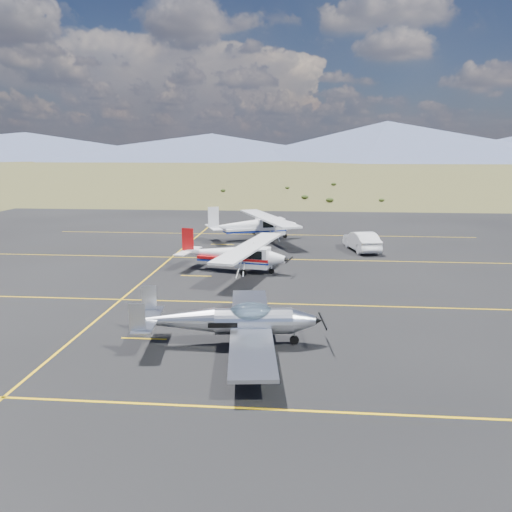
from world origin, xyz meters
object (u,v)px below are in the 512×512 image
(aircraft_cessna, at_px, (234,253))
(aircraft_plain, at_px, (255,225))
(sedan, at_px, (362,241))
(aircraft_low_wing, at_px, (232,321))

(aircraft_cessna, height_order, aircraft_plain, aircraft_plain)
(aircraft_plain, xyz_separation_m, sedan, (9.01, -4.13, -0.59))
(sedan, bearing_deg, aircraft_cessna, 26.97)
(aircraft_cessna, distance_m, sedan, 12.18)
(aircraft_low_wing, relative_size, aircraft_cessna, 0.94)
(aircraft_plain, bearing_deg, sedan, -46.98)
(aircraft_cessna, distance_m, aircraft_plain, 11.99)
(aircraft_plain, distance_m, sedan, 9.93)
(aircraft_cessna, bearing_deg, aircraft_low_wing, -70.77)
(aircraft_cessna, relative_size, sedan, 2.29)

